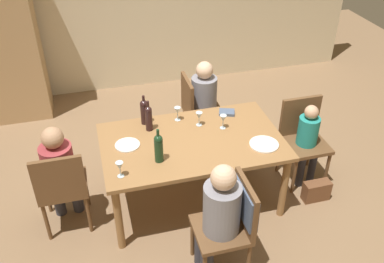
# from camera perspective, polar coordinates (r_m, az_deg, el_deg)

# --- Properties ---
(ground_plane) EXTENTS (10.00, 10.00, 0.00)m
(ground_plane) POSITION_cam_1_polar(r_m,az_deg,el_deg) (4.55, -0.00, -8.88)
(ground_plane) COLOR #846647
(dining_table) EXTENTS (1.73, 1.05, 0.75)m
(dining_table) POSITION_cam_1_polar(r_m,az_deg,el_deg) (4.12, -0.00, -2.07)
(dining_table) COLOR olive
(dining_table) RESTS_ON ground_plane
(chair_near) EXTENTS (0.46, 0.44, 0.92)m
(chair_near) POSITION_cam_1_polar(r_m,az_deg,el_deg) (3.55, 5.88, -11.14)
(chair_near) COLOR brown
(chair_near) RESTS_ON ground_plane
(chair_left_end) EXTENTS (0.44, 0.44, 0.92)m
(chair_left_end) POSITION_cam_1_polar(r_m,az_deg,el_deg) (4.06, -17.04, -6.95)
(chair_left_end) COLOR brown
(chair_left_end) RESTS_ON ground_plane
(chair_far_right) EXTENTS (0.44, 0.44, 0.92)m
(chair_far_right) POSITION_cam_1_polar(r_m,az_deg,el_deg) (4.99, 0.64, 3.18)
(chair_far_right) COLOR brown
(chair_far_right) RESTS_ON ground_plane
(chair_right_end) EXTENTS (0.44, 0.44, 0.92)m
(chair_right_end) POSITION_cam_1_polar(r_m,az_deg,el_deg) (4.68, 14.61, -0.37)
(chair_right_end) COLOR brown
(chair_right_end) RESTS_ON ground_plane
(person_woman_host) EXTENTS (0.35, 0.30, 1.13)m
(person_woman_host) POSITION_cam_1_polar(r_m,az_deg,el_deg) (3.47, 3.57, -10.97)
(person_woman_host) COLOR #33333D
(person_woman_host) RESTS_ON ground_plane
(person_man_bearded) EXTENTS (0.29, 0.34, 1.10)m
(person_man_bearded) POSITION_cam_1_polar(r_m,az_deg,el_deg) (4.08, -17.31, -4.80)
(person_man_bearded) COLOR #33333D
(person_man_bearded) RESTS_ON ground_plane
(person_man_guest) EXTENTS (0.34, 0.29, 1.11)m
(person_man_guest) POSITION_cam_1_polar(r_m,az_deg,el_deg) (4.96, 1.91, 4.45)
(person_man_guest) COLOR #33333D
(person_man_guest) RESTS_ON ground_plane
(person_child_small) EXTENTS (0.22, 0.25, 0.94)m
(person_child_small) POSITION_cam_1_polar(r_m,az_deg,el_deg) (4.59, 15.29, -0.85)
(person_child_small) COLOR #33333D
(person_child_small) RESTS_ON ground_plane
(wine_bottle_tall_green) EXTENTS (0.08, 0.08, 0.33)m
(wine_bottle_tall_green) POSITION_cam_1_polar(r_m,az_deg,el_deg) (3.74, -4.50, -2.13)
(wine_bottle_tall_green) COLOR #19381E
(wine_bottle_tall_green) RESTS_ON dining_table
(wine_bottle_dark_red) EXTENTS (0.08, 0.08, 0.32)m
(wine_bottle_dark_red) POSITION_cam_1_polar(r_m,az_deg,el_deg) (4.27, -6.41, 2.74)
(wine_bottle_dark_red) COLOR black
(wine_bottle_dark_red) RESTS_ON dining_table
(wine_bottle_short_olive) EXTENTS (0.07, 0.07, 0.33)m
(wine_bottle_short_olive) POSITION_cam_1_polar(r_m,az_deg,el_deg) (4.16, -5.83, 1.89)
(wine_bottle_short_olive) COLOR black
(wine_bottle_short_olive) RESTS_ON dining_table
(wine_glass_near_left) EXTENTS (0.07, 0.07, 0.15)m
(wine_glass_near_left) POSITION_cam_1_polar(r_m,az_deg,el_deg) (3.63, -9.67, -4.64)
(wine_glass_near_left) COLOR silver
(wine_glass_near_left) RESTS_ON dining_table
(wine_glass_centre) EXTENTS (0.07, 0.07, 0.15)m
(wine_glass_centre) POSITION_cam_1_polar(r_m,az_deg,el_deg) (4.20, 4.20, 1.68)
(wine_glass_centre) COLOR silver
(wine_glass_centre) RESTS_ON dining_table
(wine_glass_near_right) EXTENTS (0.07, 0.07, 0.15)m
(wine_glass_near_right) POSITION_cam_1_polar(r_m,az_deg,el_deg) (4.23, 0.96, 2.07)
(wine_glass_near_right) COLOR silver
(wine_glass_near_right) RESTS_ON dining_table
(wine_glass_far) EXTENTS (0.07, 0.07, 0.15)m
(wine_glass_far) POSITION_cam_1_polar(r_m,az_deg,el_deg) (4.31, -1.96, 2.75)
(wine_glass_far) COLOR silver
(wine_glass_far) RESTS_ON dining_table
(dinner_plate_host) EXTENTS (0.28, 0.28, 0.01)m
(dinner_plate_host) POSITION_cam_1_polar(r_m,az_deg,el_deg) (4.06, 9.63, -1.70)
(dinner_plate_host) COLOR white
(dinner_plate_host) RESTS_ON dining_table
(dinner_plate_guest_left) EXTENTS (0.24, 0.24, 0.01)m
(dinner_plate_guest_left) POSITION_cam_1_polar(r_m,az_deg,el_deg) (4.04, -8.65, -1.80)
(dinner_plate_guest_left) COLOR white
(dinner_plate_guest_left) RESTS_ON dining_table
(folded_napkin) EXTENTS (0.19, 0.17, 0.03)m
(folded_napkin) POSITION_cam_1_polar(r_m,az_deg,el_deg) (4.48, 4.69, 2.58)
(folded_napkin) COLOR #4C5B75
(folded_napkin) RESTS_ON dining_table
(handbag) EXTENTS (0.28, 0.12, 0.22)m
(handbag) POSITION_cam_1_polar(r_m,az_deg,el_deg) (4.65, 16.33, -7.64)
(handbag) COLOR brown
(handbag) RESTS_ON ground_plane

